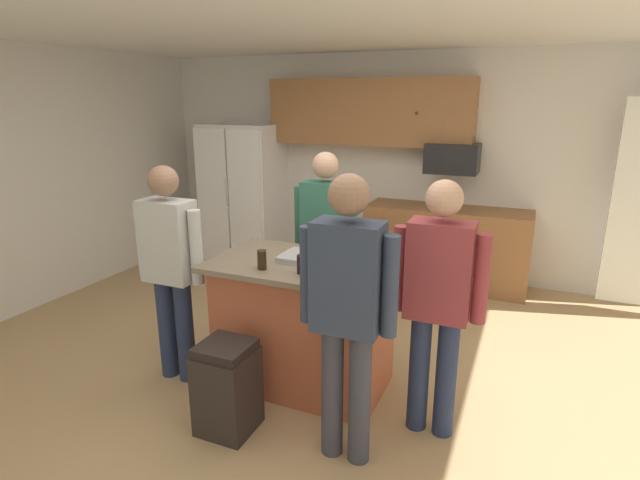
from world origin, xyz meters
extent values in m
plane|color=tan|center=(0.00, 0.00, 0.00)|extent=(7.04, 7.04, 0.00)
plane|color=white|center=(0.00, 0.00, 2.60)|extent=(7.04, 7.04, 0.00)
cube|color=silver|center=(0.00, 2.80, 1.30)|extent=(6.40, 0.10, 2.60)
cube|color=silver|center=(-3.20, 0.00, 1.30)|extent=(0.10, 5.60, 2.60)
cube|color=#936038|center=(-0.40, 2.60, 1.92)|extent=(2.40, 0.35, 0.75)
sphere|color=#4C3823|center=(0.20, 2.41, 1.93)|extent=(0.04, 0.04, 0.04)
cube|color=#936038|center=(0.60, 2.48, 0.45)|extent=(1.80, 0.60, 0.90)
sphere|color=#4C3823|center=(1.05, 2.17, 0.45)|extent=(0.04, 0.04, 0.04)
cube|color=white|center=(-2.00, 2.40, 0.89)|extent=(0.95, 0.70, 1.77)
cube|color=white|center=(-2.24, 2.03, 0.89)|extent=(0.45, 0.04, 1.69)
cube|color=white|center=(-1.76, 2.03, 0.89)|extent=(0.45, 0.04, 1.69)
cylinder|color=#B2B2B7|center=(-2.00, 2.00, 0.97)|extent=(0.02, 0.02, 0.35)
cube|color=black|center=(0.60, 2.50, 1.45)|extent=(0.56, 0.40, 0.32)
cube|color=#AD5638|center=(0.00, -0.07, 0.46)|extent=(1.19, 0.68, 0.92)
cube|color=#756651|center=(0.00, -0.07, 0.94)|extent=(1.33, 0.82, 0.04)
cylinder|color=#232D4C|center=(-1.02, -0.37, 0.40)|extent=(0.13, 0.13, 0.80)
cylinder|color=#232D4C|center=(-0.85, -0.37, 0.40)|extent=(0.13, 0.13, 0.80)
cube|color=#B7B7B2|center=(-0.93, -0.37, 1.10)|extent=(0.38, 0.22, 0.60)
sphere|color=#8C664C|center=(-0.93, -0.37, 1.53)|extent=(0.22, 0.22, 0.22)
cylinder|color=#B7B7B2|center=(-1.17, -0.37, 1.08)|extent=(0.09, 0.09, 0.54)
cylinder|color=#B7B7B2|center=(-0.69, -0.37, 1.08)|extent=(0.09, 0.09, 0.54)
cylinder|color=#232D4C|center=(-0.23, 0.68, 0.40)|extent=(0.13, 0.13, 0.81)
cylinder|color=#232D4C|center=(-0.06, 0.68, 0.40)|extent=(0.13, 0.13, 0.81)
cube|color=#2D6651|center=(-0.15, 0.68, 1.11)|extent=(0.38, 0.22, 0.61)
sphere|color=tan|center=(-0.15, 0.68, 1.55)|extent=(0.22, 0.22, 0.22)
cylinder|color=#2D6651|center=(-0.39, 0.68, 1.09)|extent=(0.09, 0.09, 0.55)
cylinder|color=#2D6651|center=(0.09, 0.68, 1.09)|extent=(0.09, 0.09, 0.55)
cylinder|color=#383842|center=(0.48, -0.71, 0.42)|extent=(0.13, 0.13, 0.83)
cylinder|color=#383842|center=(0.65, -0.71, 0.42)|extent=(0.13, 0.13, 0.83)
cube|color=#2D384C|center=(0.56, -0.71, 1.15)|extent=(0.38, 0.22, 0.63)
sphere|color=#8C664C|center=(0.56, -0.71, 1.60)|extent=(0.23, 0.23, 0.23)
cylinder|color=#2D384C|center=(0.32, -0.71, 1.13)|extent=(0.09, 0.09, 0.56)
cylinder|color=#2D384C|center=(0.80, -0.71, 1.13)|extent=(0.09, 0.09, 0.56)
cylinder|color=#232D4C|center=(0.90, -0.26, 0.40)|extent=(0.13, 0.13, 0.80)
cylinder|color=#232D4C|center=(1.07, -0.26, 0.40)|extent=(0.13, 0.13, 0.80)
cube|color=maroon|center=(0.98, -0.26, 1.10)|extent=(0.38, 0.22, 0.60)
sphere|color=tan|center=(0.98, -0.26, 1.54)|extent=(0.22, 0.22, 0.22)
cylinder|color=maroon|center=(0.74, -0.26, 1.08)|extent=(0.09, 0.09, 0.54)
cylinder|color=maroon|center=(1.22, -0.26, 1.08)|extent=(0.09, 0.09, 0.54)
cylinder|color=black|center=(-0.19, -0.32, 1.03)|extent=(0.06, 0.06, 0.13)
cylinder|color=black|center=(0.09, -0.28, 1.03)|extent=(0.07, 0.07, 0.13)
cylinder|color=black|center=(0.33, 0.12, 1.03)|extent=(0.07, 0.07, 0.13)
cube|color=#B7B7BC|center=(0.04, -0.02, 0.97)|extent=(0.44, 0.30, 0.02)
cube|color=#A8A8AD|center=(0.04, -0.02, 0.99)|extent=(0.44, 0.30, 0.02)
cube|color=black|center=(-0.22, -0.77, 0.28)|extent=(0.34, 0.34, 0.55)
cube|color=black|center=(-0.22, -0.77, 0.58)|extent=(0.32, 0.32, 0.06)
camera|label=1|loc=(1.44, -3.13, 2.09)|focal=28.18mm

